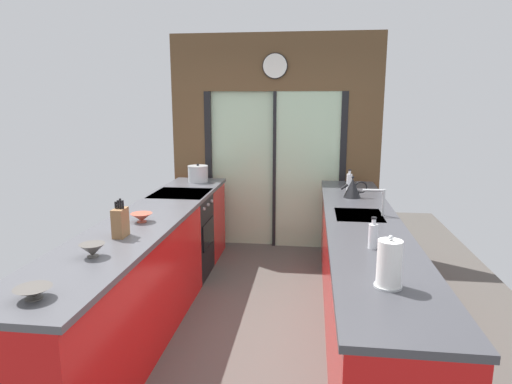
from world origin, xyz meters
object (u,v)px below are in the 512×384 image
knife_block (120,222)px  stock_pot (198,174)px  oven_range (182,235)px  kettle (353,188)px  mixing_bowl_near (33,293)px  mixing_bowl_far (142,217)px  soap_bottle_far (349,181)px  soap_bottle_near (373,235)px  paper_towel_roll (389,264)px  mixing_bowl_mid (92,250)px

knife_block → stock_pot: 2.24m
oven_range → kettle: kettle is taller
mixing_bowl_near → kettle: bearing=55.7°
mixing_bowl_near → mixing_bowl_far: mixing_bowl_far is taller
mixing_bowl_far → soap_bottle_far: 2.37m
stock_pot → soap_bottle_near: 2.89m
knife_block → stock_pot: bearing=90.0°
mixing_bowl_far → paper_towel_roll: paper_towel_roll is taller
oven_range → kettle: 1.89m
mixing_bowl_near → soap_bottle_near: size_ratio=0.86×
oven_range → mixing_bowl_mid: mixing_bowl_mid is taller
oven_range → paper_towel_roll: (1.80, -2.23, 0.59)m
oven_range → paper_towel_roll: size_ratio=3.21×
soap_bottle_far → paper_towel_roll: 2.64m
soap_bottle_far → mixing_bowl_mid: bearing=-126.6°
oven_range → mixing_bowl_mid: size_ratio=5.72×
mixing_bowl_far → knife_block: size_ratio=0.61×
oven_range → stock_pot: bearing=88.4°
stock_pot → kettle: (1.78, -0.67, -0.00)m
mixing_bowl_far → stock_pot: size_ratio=0.71×
mixing_bowl_near → stock_pot: (-0.00, 3.28, 0.07)m
mixing_bowl_near → mixing_bowl_far: bearing=90.0°
soap_bottle_far → soap_bottle_near: bearing=-90.0°
knife_block → soap_bottle_near: bearing=-1.2°
soap_bottle_near → soap_bottle_far: soap_bottle_far is taller
mixing_bowl_mid → kettle: size_ratio=0.60×
oven_range → mixing_bowl_far: mixing_bowl_far is taller
stock_pot → soap_bottle_near: stock_pot is taller
kettle → soap_bottle_far: size_ratio=1.18×
mixing_bowl_near → mixing_bowl_mid: size_ratio=1.16×
knife_block → kettle: 2.37m
mixing_bowl_mid → soap_bottle_far: bearing=53.4°
kettle → paper_towel_roll: bearing=-90.1°
mixing_bowl_far → stock_pot: stock_pot is taller
mixing_bowl_far → soap_bottle_far: bearing=41.4°
oven_range → paper_towel_roll: 2.93m
kettle → soap_bottle_near: (-0.00, -1.61, -0.01)m
paper_towel_roll → knife_block: bearing=159.3°
soap_bottle_far → mixing_bowl_near: bearing=-120.6°
soap_bottle_near → paper_towel_roll: (0.00, -0.63, 0.04)m
kettle → mixing_bowl_far: bearing=-146.8°
mixing_bowl_near → mixing_bowl_far: size_ratio=1.06×
paper_towel_roll → stock_pot: bearing=121.5°
mixing_bowl_mid → mixing_bowl_near: bearing=-90.0°
stock_pot → soap_bottle_far: (1.78, -0.27, -0.00)m
stock_pot → kettle: bearing=-20.6°
stock_pot → paper_towel_roll: bearing=-58.5°
oven_range → mixing_bowl_far: 1.26m
stock_pot → paper_towel_roll: (1.78, -2.91, 0.03)m
stock_pot → soap_bottle_near: (1.78, -2.28, -0.01)m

